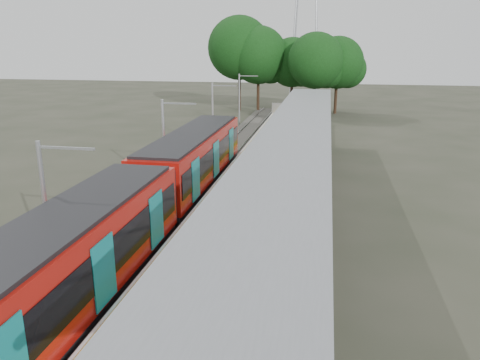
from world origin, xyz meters
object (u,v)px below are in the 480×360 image
Objects in this scene: litter_bin at (309,184)px; bench_far at (319,134)px; bench_near at (304,265)px; info_pillar_near at (270,286)px; train at (149,196)px; info_pillar_far at (311,146)px; bench_mid at (295,182)px.

bench_far is at bearing 89.25° from litter_bin.
info_pillar_near is at bearing -108.24° from bench_near.
train is 14.43m from info_pillar_far.
bench_near reaches higher than bench_far.
train is 17.60× the size of bench_mid.
train reaches higher than bench_far.
litter_bin is at bearing 37.17° from train.
train reaches higher than bench_mid.
litter_bin is at bearing 19.76° from bench_mid.
bench_near is at bearing -32.70° from train.
info_pillar_near reaches higher than bench_mid.
train is 31.30× the size of litter_bin.
info_pillar_near reaches higher than litter_bin.
bench_far reaches higher than litter_bin.
bench_near is 23.63m from bench_far.
litter_bin is at bearing -101.11° from bench_far.
info_pillar_far is (0.47, 19.20, 0.09)m from info_pillar_near.
bench_near is 0.95× the size of info_pillar_near.
info_pillar_far reaches higher than bench_far.
info_pillar_far is at bearing 105.22° from bench_mid.
train is 7.93m from bench_mid.
bench_far is (0.91, 14.02, -0.06)m from bench_mid.
bench_near is 1.91× the size of litter_bin.
litter_bin is (0.66, 11.48, -0.33)m from info_pillar_near.
train reaches higher than bench_near.
info_pillar_near is at bearing -46.21° from train.
info_pillar_far is (0.53, 7.73, 0.32)m from bench_mid.
bench_mid is 0.79× the size of info_pillar_far.
bench_near reaches higher than bench_mid.
info_pillar_near is 2.02× the size of litter_bin.
info_pillar_far is at bearing 67.19° from info_pillar_near.
train is 15.51× the size of info_pillar_near.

